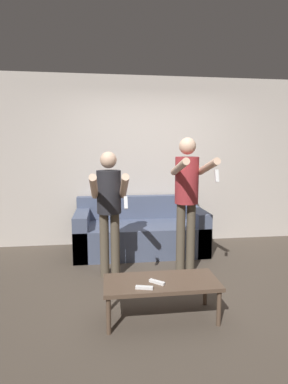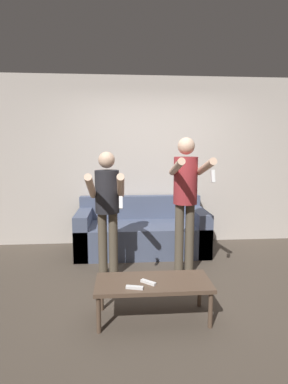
# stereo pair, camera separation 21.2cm
# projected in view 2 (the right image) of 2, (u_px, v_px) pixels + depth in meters

# --- Properties ---
(ground_plane) EXTENTS (14.00, 14.00, 0.00)m
(ground_plane) POSITION_uv_depth(u_px,v_px,m) (169.00, 289.00, 3.36)
(ground_plane) COLOR #4C4238
(wall_back) EXTENTS (6.40, 0.06, 2.70)m
(wall_back) POSITION_uv_depth(u_px,v_px,m) (153.00, 161.00, 4.91)
(wall_back) COLOR beige
(wall_back) RESTS_ON ground_plane
(couch) EXTENTS (1.93, 0.89, 0.81)m
(couch) POSITION_uv_depth(u_px,v_px,m) (142.00, 233.00, 4.58)
(couch) COLOR #4C5670
(couch) RESTS_ON ground_plane
(person_standing_left) EXTENTS (0.41, 0.71, 1.52)m
(person_standing_left) POSITION_uv_depth(u_px,v_px,m) (107.00, 202.00, 3.56)
(person_standing_left) COLOR brown
(person_standing_left) RESTS_ON ground_plane
(person_standing_right) EXTENTS (0.41, 0.73, 1.69)m
(person_standing_right) POSITION_uv_depth(u_px,v_px,m) (186.00, 191.00, 3.62)
(person_standing_right) COLOR brown
(person_standing_right) RESTS_ON ground_plane
(coffee_table) EXTENTS (1.05, 0.45, 0.36)m
(coffee_table) POSITION_uv_depth(u_px,v_px,m) (153.00, 285.00, 2.73)
(coffee_table) COLOR brown
(coffee_table) RESTS_ON ground_plane
(remote_near) EXTENTS (0.15, 0.07, 0.02)m
(remote_near) POSITION_uv_depth(u_px,v_px,m) (135.00, 287.00, 2.57)
(remote_near) COLOR white
(remote_near) RESTS_ON coffee_table
(remote_far) EXTENTS (0.14, 0.12, 0.02)m
(remote_far) POSITION_uv_depth(u_px,v_px,m) (148.00, 282.00, 2.67)
(remote_far) COLOR white
(remote_far) RESTS_ON coffee_table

